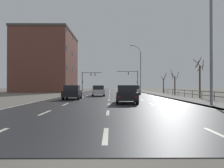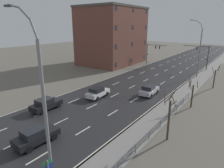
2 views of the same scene
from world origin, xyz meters
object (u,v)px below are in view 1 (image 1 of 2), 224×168
Objects in this scene: car_far_left at (98,91)px; car_near_right at (134,90)px; street_lamp_foreground at (209,29)px; car_distant at (72,92)px; street_lamp_midground at (140,69)px; traffic_signal_right at (134,77)px; car_mid_centre at (127,94)px; traffic_signal_left at (87,78)px; brick_building at (48,62)px.

car_near_right is (5.88, 5.54, 0.00)m from car_far_left.
street_lamp_foreground is 14.98m from car_distant.
street_lamp_midground is 8.23m from traffic_signal_right.
car_distant is (-5.69, 5.31, 0.00)m from car_mid_centre.
street_lamp_midground is at bearing 76.35° from car_near_right.
street_lamp_foreground is 2.82× the size of car_near_right.
car_mid_centre and car_distant have the same top height.
street_lamp_midground is at bearing -84.88° from traffic_signal_right.
traffic_signal_left is 11.68m from brick_building.
street_lamp_midground reaches higher than car_mid_centre.
car_mid_centre is (-5.87, 2.85, -4.92)m from street_lamp_foreground.
car_far_left is at bearing -138.74° from car_near_right.
traffic_signal_left is 1.35× the size of car_far_left.
traffic_signal_right is at bearing 71.39° from car_distant.
traffic_signal_left is 42.92m from car_mid_centre.
street_lamp_midground is 2.04× the size of traffic_signal_left.
traffic_signal_right reaches higher than traffic_signal_left.
traffic_signal_right is at bearing 90.91° from street_lamp_foreground.
street_lamp_midground is at bearing -30.26° from traffic_signal_left.
brick_building reaches higher than street_lamp_midground.
car_mid_centre is at bearing -100.38° from car_near_right.
car_near_right is at bearing -101.57° from street_lamp_midground.
car_distant is 0.24× the size of brick_building.
car_mid_centre is at bearing 154.09° from street_lamp_foreground.
street_lamp_foreground is 2.82× the size of car_mid_centre.
traffic_signal_left is at bearing 28.13° from brick_building.
traffic_signal_right is (-0.71, 44.84, -1.77)m from street_lamp_foreground.
street_lamp_foreground reaches higher than car_distant.
car_distant is 15.45m from car_near_right.
car_mid_centre is 13.16m from car_far_left.
traffic_signal_left reaches higher than car_mid_centre.
street_lamp_foreground is 2.80× the size of car_far_left.
traffic_signal_right is 23.74m from brick_building.
traffic_signal_right is 1.43× the size of car_far_left.
street_lamp_midground is at bearing 63.57° from car_far_left.
car_mid_centre is 18.50m from car_near_right.
street_lamp_midground is 2.78× the size of car_near_right.
car_far_left is 1.01× the size of car_near_right.
brick_building reaches higher than car_mid_centre.
traffic_signal_left is (-13.85, 44.91, -1.88)m from street_lamp_foreground.
car_far_left is (-9.08, -21.21, -4.85)m from street_lamp_midground.
traffic_signal_left is 1.36× the size of car_near_right.
street_lamp_midground is 23.57m from car_far_left.
traffic_signal_right reaches higher than car_distant.
car_distant is (-11.56, -28.66, -4.85)m from street_lamp_midground.
street_lamp_foreground is 1.96× the size of traffic_signal_right.
traffic_signal_right is at bearing 95.12° from street_lamp_midground.
traffic_signal_left is at bearing 112.09° from car_near_right.
car_far_left is 8.08m from car_near_right.
street_lamp_midground is 1.93× the size of traffic_signal_right.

